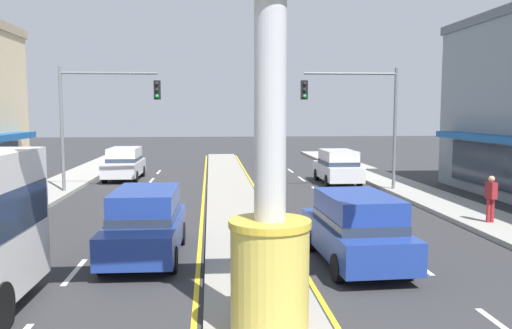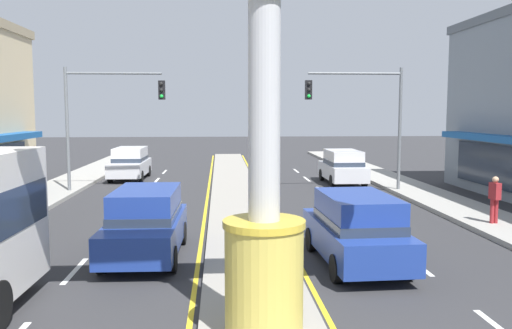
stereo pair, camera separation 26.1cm
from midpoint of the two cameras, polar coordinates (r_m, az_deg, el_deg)
median_strip at (r=22.47m, az=-2.71°, el=-4.42°), size 2.34×52.00×0.14m
sidewalk_right at (r=22.78m, az=21.05°, el=-4.61°), size 2.61×60.00×0.18m
lane_markings at (r=21.16m, az=-2.56°, el=-5.24°), size 9.08×52.00×0.01m
district_sign at (r=8.84m, az=0.71°, el=4.38°), size 7.58×1.44×7.53m
traffic_light_left_side at (r=26.63m, az=-17.10°, el=5.96°), size 4.86×0.46×6.20m
traffic_light_right_side at (r=26.35m, az=11.09°, el=6.12°), size 4.86×0.46×6.20m
suv_far_right_lane at (r=32.18m, az=-14.38°, el=0.15°), size 2.02×4.63×1.90m
suv_near_left_lane at (r=14.16m, az=10.35°, el=-6.83°), size 2.10×4.67×1.90m
suv_mid_left_lane at (r=14.95m, az=-12.44°, el=-6.20°), size 2.04×4.64×1.90m
suv_far_left_oncoming at (r=29.69m, az=8.64°, el=-0.19°), size 1.97×4.60×1.90m
pedestrian_near_kerb at (r=20.00m, az=23.89°, el=-3.17°), size 0.28×0.43×1.64m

